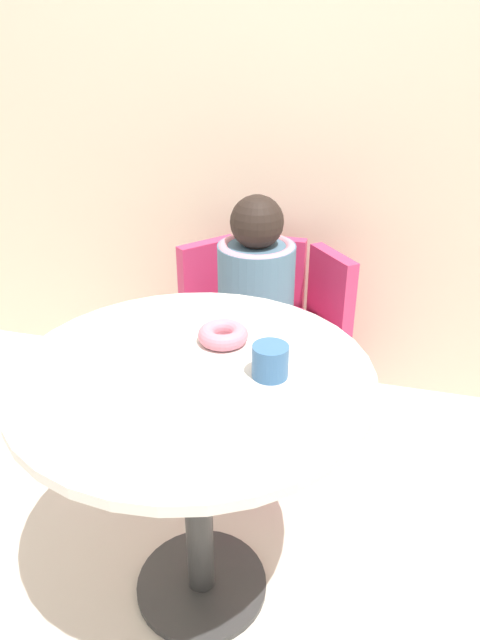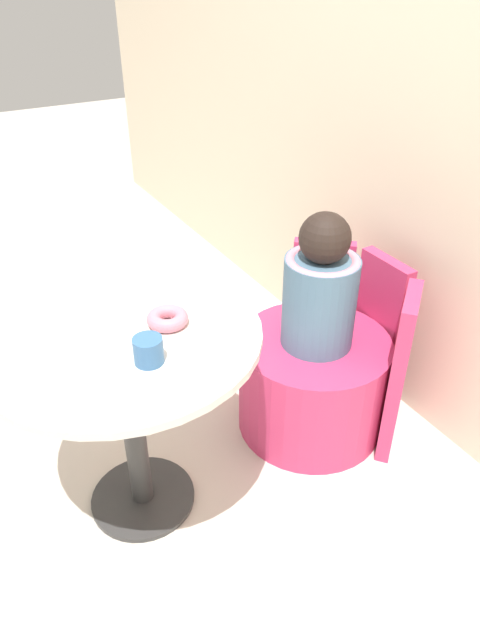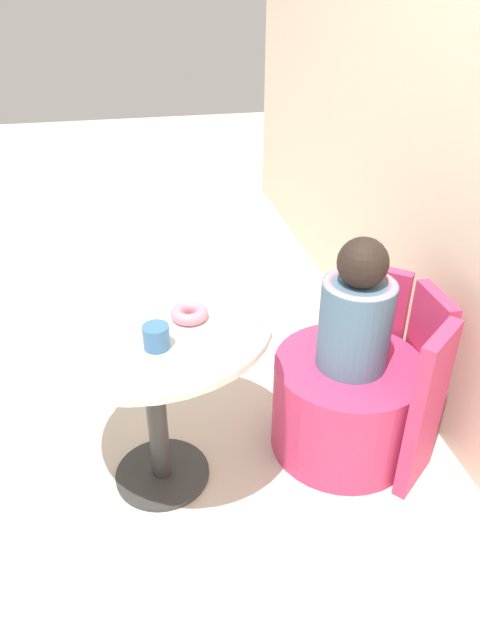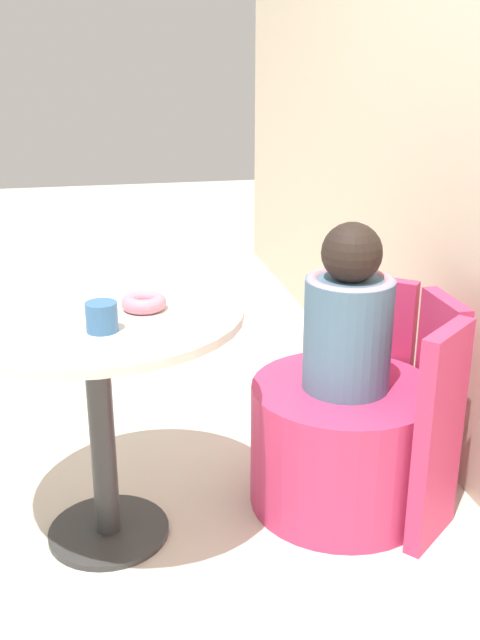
# 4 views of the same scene
# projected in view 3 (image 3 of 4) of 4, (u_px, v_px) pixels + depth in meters

# --- Properties ---
(ground_plane) EXTENTS (12.00, 12.00, 0.00)m
(ground_plane) POSITION_uv_depth(u_px,v_px,m) (174.00, 464.00, 2.24)
(ground_plane) COLOR beige
(round_table) EXTENTS (0.80, 0.80, 0.71)m
(round_table) POSITION_uv_depth(u_px,v_px,m) (150.00, 354.00, 1.88)
(round_table) COLOR #333333
(round_table) RESTS_ON ground_plane
(tub_chair) EXTENTS (0.57, 0.57, 0.40)m
(tub_chair) POSITION_uv_depth(u_px,v_px,m) (345.00, 404.00, 2.23)
(tub_chair) COLOR #C63360
(tub_chair) RESTS_ON ground_plane
(booth_backrest) EXTENTS (0.67, 0.24, 0.66)m
(booth_backrest) POSITION_uv_depth(u_px,v_px,m) (406.00, 370.00, 2.20)
(booth_backrest) COLOR #C63360
(booth_backrest) RESTS_ON ground_plane
(child_figure) EXTENTS (0.26, 0.26, 0.50)m
(child_figure) POSITION_uv_depth(u_px,v_px,m) (357.00, 312.00, 2.01)
(child_figure) COLOR slate
(child_figure) RESTS_ON tub_chair
(donut) EXTENTS (0.12, 0.12, 0.04)m
(donut) POSITION_uv_depth(u_px,v_px,m) (189.00, 313.00, 1.80)
(donut) COLOR pink
(donut) RESTS_ON round_table
(cup) EXTENTS (0.08, 0.08, 0.07)m
(cup) POSITION_uv_depth(u_px,v_px,m) (156.00, 337.00, 1.65)
(cup) COLOR #386699
(cup) RESTS_ON round_table
(paper_napkin) EXTENTS (0.15, 0.15, 0.01)m
(paper_napkin) POSITION_uv_depth(u_px,v_px,m) (106.00, 322.00, 1.79)
(paper_napkin) COLOR white
(paper_napkin) RESTS_ON round_table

